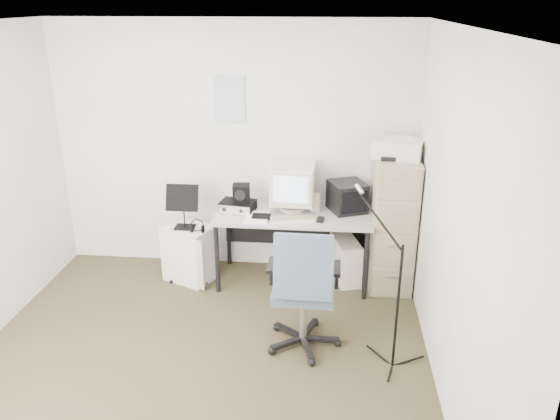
# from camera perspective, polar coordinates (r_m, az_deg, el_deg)

# --- Properties ---
(floor) EXTENTS (3.60, 3.60, 0.01)m
(floor) POSITION_cam_1_polar(r_m,az_deg,el_deg) (4.45, -8.59, -15.84)
(floor) COLOR #42351D
(floor) RESTS_ON ground
(ceiling) EXTENTS (3.60, 3.60, 0.01)m
(ceiling) POSITION_cam_1_polar(r_m,az_deg,el_deg) (3.56, -10.89, 18.32)
(ceiling) COLOR white
(ceiling) RESTS_ON ground
(wall_back) EXTENTS (3.60, 0.02, 2.50)m
(wall_back) POSITION_cam_1_polar(r_m,az_deg,el_deg) (5.50, -4.89, 6.33)
(wall_back) COLOR white
(wall_back) RESTS_ON ground
(wall_front) EXTENTS (3.60, 0.02, 2.50)m
(wall_front) POSITION_cam_1_polar(r_m,az_deg,el_deg) (2.36, -21.09, -17.13)
(wall_front) COLOR white
(wall_front) RESTS_ON ground
(wall_right) EXTENTS (0.02, 3.60, 2.50)m
(wall_right) POSITION_cam_1_polar(r_m,az_deg,el_deg) (3.79, 17.69, -1.63)
(wall_right) COLOR white
(wall_right) RESTS_ON ground
(wall_calendar) EXTENTS (0.30, 0.02, 0.44)m
(wall_calendar) POSITION_cam_1_polar(r_m,az_deg,el_deg) (5.38, -5.29, 11.45)
(wall_calendar) COLOR white
(wall_calendar) RESTS_ON wall_back
(filing_cabinet) EXTENTS (0.40, 0.60, 1.30)m
(filing_cabinet) POSITION_cam_1_polar(r_m,az_deg,el_deg) (5.33, 11.64, -1.33)
(filing_cabinet) COLOR tan
(filing_cabinet) RESTS_ON floor
(printer) EXTENTS (0.50, 0.40, 0.17)m
(printer) POSITION_cam_1_polar(r_m,az_deg,el_deg) (5.10, 12.25, 6.29)
(printer) COLOR beige
(printer) RESTS_ON filing_cabinet
(desk) EXTENTS (1.50, 0.70, 0.73)m
(desk) POSITION_cam_1_polar(r_m,az_deg,el_deg) (5.40, 1.36, -3.90)
(desk) COLOR #B4B4B4
(desk) RESTS_ON floor
(crt_monitor) EXTENTS (0.42, 0.45, 0.45)m
(crt_monitor) POSITION_cam_1_polar(r_m,az_deg,el_deg) (5.28, 1.39, 2.41)
(crt_monitor) COLOR beige
(crt_monitor) RESTS_ON desk
(crt_tv) EXTENTS (0.42, 0.43, 0.29)m
(crt_tv) POSITION_cam_1_polar(r_m,az_deg,el_deg) (5.30, 7.03, 1.41)
(crt_tv) COLOR black
(crt_tv) RESTS_ON desk
(desk_speaker) EXTENTS (0.09, 0.09, 0.17)m
(desk_speaker) POSITION_cam_1_polar(r_m,az_deg,el_deg) (5.30, 3.71, 0.81)
(desk_speaker) COLOR #C3B699
(desk_speaker) RESTS_ON desk
(keyboard) EXTENTS (0.42, 0.23, 0.02)m
(keyboard) POSITION_cam_1_polar(r_m,az_deg,el_deg) (5.07, 1.28, -1.00)
(keyboard) COLOR beige
(keyboard) RESTS_ON desk
(mouse) EXTENTS (0.07, 0.11, 0.03)m
(mouse) POSITION_cam_1_polar(r_m,az_deg,el_deg) (5.07, 4.25, -1.01)
(mouse) COLOR black
(mouse) RESTS_ON desk
(radio_receiver) EXTENTS (0.36, 0.28, 0.09)m
(radio_receiver) POSITION_cam_1_polar(r_m,az_deg,el_deg) (5.31, -4.45, 0.42)
(radio_receiver) COLOR black
(radio_receiver) RESTS_ON desk
(radio_speaker) EXTENTS (0.18, 0.17, 0.16)m
(radio_speaker) POSITION_cam_1_polar(r_m,az_deg,el_deg) (5.29, -4.07, 1.83)
(radio_speaker) COLOR black
(radio_speaker) RESTS_ON radio_receiver
(papers) EXTENTS (0.21, 0.28, 0.02)m
(papers) POSITION_cam_1_polar(r_m,az_deg,el_deg) (5.13, -2.41, -0.76)
(papers) COLOR white
(papers) RESTS_ON desk
(pc_tower) EXTENTS (0.32, 0.50, 0.43)m
(pc_tower) POSITION_cam_1_polar(r_m,az_deg,el_deg) (5.52, 6.86, -5.19)
(pc_tower) COLOR beige
(pc_tower) RESTS_ON floor
(office_chair) EXTENTS (0.63, 0.63, 1.07)m
(office_chair) POSITION_cam_1_polar(r_m,az_deg,el_deg) (4.35, 2.49, -8.00)
(office_chair) COLOR #535B66
(office_chair) RESTS_ON floor
(side_cart) EXTENTS (0.56, 0.52, 0.56)m
(side_cart) POSITION_cam_1_polar(r_m,az_deg,el_deg) (5.55, -9.37, -4.45)
(side_cart) COLOR white
(side_cart) RESTS_ON floor
(music_stand) EXTENTS (0.36, 0.28, 0.46)m
(music_stand) POSITION_cam_1_polar(r_m,az_deg,el_deg) (5.34, -10.05, 0.42)
(music_stand) COLOR black
(music_stand) RESTS_ON side_cart
(headphones) EXTENTS (0.16, 0.16, 0.02)m
(headphones) POSITION_cam_1_polar(r_m,az_deg,el_deg) (5.29, -8.63, -1.85)
(headphones) COLOR black
(headphones) RESTS_ON side_cart
(mic_stand) EXTENTS (0.03, 0.03, 1.35)m
(mic_stand) POSITION_cam_1_polar(r_m,az_deg,el_deg) (4.13, 12.34, -8.07)
(mic_stand) COLOR black
(mic_stand) RESTS_ON floor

